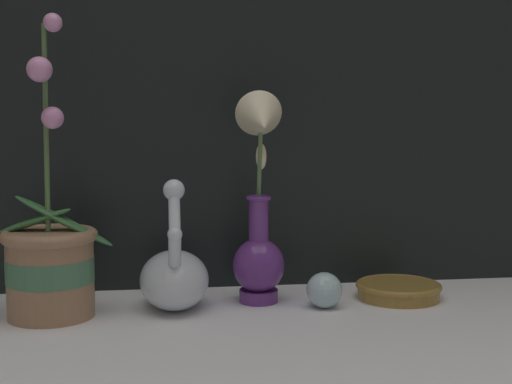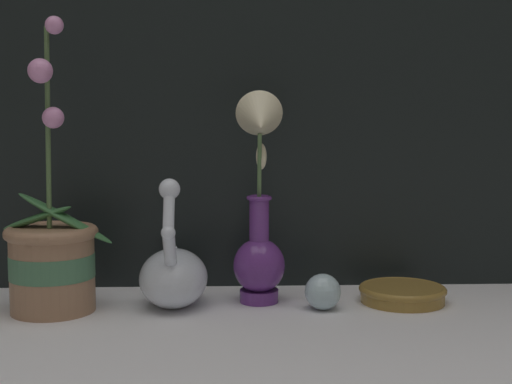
# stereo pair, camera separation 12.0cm
# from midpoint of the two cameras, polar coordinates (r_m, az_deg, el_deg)

# --- Properties ---
(ground_plane) EXTENTS (2.80, 2.80, 0.00)m
(ground_plane) POSITION_cam_midpoint_polar(r_m,az_deg,el_deg) (1.11, 1.63, -10.59)
(ground_plane) COLOR white
(orchid_potted_plant) EXTENTS (0.19, 0.15, 0.48)m
(orchid_potted_plant) POSITION_cam_midpoint_polar(r_m,az_deg,el_deg) (1.20, -13.27, -5.08)
(orchid_potted_plant) COLOR #9E7556
(orchid_potted_plant) RESTS_ON ground_plane
(swan_figurine) EXTENTS (0.11, 0.20, 0.22)m
(swan_figurine) POSITION_cam_midpoint_polar(r_m,az_deg,el_deg) (1.20, -3.77, -6.56)
(swan_figurine) COLOR silver
(swan_figurine) RESTS_ON ground_plane
(blue_vase) EXTENTS (0.09, 0.13, 0.36)m
(blue_vase) POSITION_cam_midpoint_polar(r_m,az_deg,el_deg) (1.20, 3.13, -1.98)
(blue_vase) COLOR #602D7F
(blue_vase) RESTS_ON ground_plane
(glass_sphere) EXTENTS (0.06, 0.06, 0.06)m
(glass_sphere) POSITION_cam_midpoint_polar(r_m,az_deg,el_deg) (1.20, 8.26, -7.94)
(glass_sphere) COLOR silver
(glass_sphere) RESTS_ON ground_plane
(amber_dish) EXTENTS (0.15, 0.15, 0.03)m
(amber_dish) POSITION_cam_midpoint_polar(r_m,az_deg,el_deg) (1.28, 14.33, -7.84)
(amber_dish) COLOR olive
(amber_dish) RESTS_ON ground_plane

